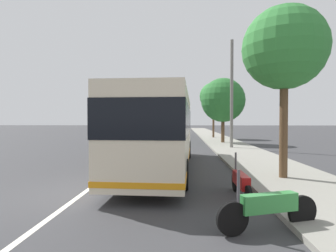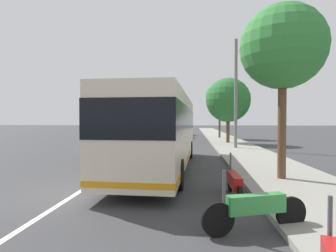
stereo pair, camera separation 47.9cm
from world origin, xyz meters
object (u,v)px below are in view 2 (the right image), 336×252
at_px(car_behind_bus, 179,132).
at_px(utility_pole, 236,94).
at_px(car_oncoming, 183,131).
at_px(roadside_tree_near_camera, 283,48).
at_px(roadside_tree_far_block, 220,96).
at_px(motorcycle_by_tree, 234,183).
at_px(coach_bus, 161,128).
at_px(roadside_tree_mid_block, 228,100).
at_px(car_far_distant, 161,129).
at_px(motorcycle_nearest_curb, 255,208).
at_px(car_ahead_same_lane, 133,136).

xyz_separation_m(car_behind_bus, utility_pole, (-13.25, -4.95, 3.50)).
relative_size(car_oncoming, car_behind_bus, 0.88).
distance_m(car_oncoming, utility_pole, 20.16).
bearing_deg(roadside_tree_near_camera, roadside_tree_far_block, -0.12).
height_order(motorcycle_by_tree, utility_pole, utility_pole).
xyz_separation_m(coach_bus, roadside_tree_mid_block, (13.72, -4.76, 2.25)).
bearing_deg(coach_bus, roadside_tree_mid_block, -16.92).
bearing_deg(roadside_tree_far_block, coach_bus, 167.48).
bearing_deg(utility_pole, car_behind_bus, 20.51).
xyz_separation_m(coach_bus, car_far_distant, (36.68, 4.24, -1.15)).
bearing_deg(motorcycle_nearest_curb, motorcycle_by_tree, -107.41).
distance_m(car_ahead_same_lane, car_oncoming, 14.90).
height_order(car_ahead_same_lane, roadside_tree_near_camera, roadside_tree_near_camera).
relative_size(car_far_distant, car_behind_bus, 0.97).
bearing_deg(roadside_tree_mid_block, roadside_tree_near_camera, 179.63).
relative_size(motorcycle_nearest_curb, car_oncoming, 0.52).
relative_size(roadside_tree_near_camera, utility_pole, 0.76).
relative_size(coach_bus, motorcycle_nearest_curb, 5.29).
bearing_deg(utility_pole, roadside_tree_far_block, 0.14).
height_order(car_oncoming, roadside_tree_far_block, roadside_tree_far_block).
bearing_deg(motorcycle_nearest_curb, car_behind_bus, -103.20).
bearing_deg(motorcycle_nearest_curb, coach_bus, -87.88).
height_order(coach_bus, car_behind_bus, coach_bus).
bearing_deg(car_ahead_same_lane, motorcycle_nearest_curb, 19.00).
bearing_deg(roadside_tree_near_camera, car_behind_bus, 11.28).
relative_size(coach_bus, utility_pole, 1.38).
height_order(car_oncoming, roadside_tree_mid_block, roadside_tree_mid_block).
relative_size(car_ahead_same_lane, roadside_tree_far_block, 0.64).
bearing_deg(car_ahead_same_lane, coach_bus, 17.76).
distance_m(motorcycle_by_tree, car_ahead_same_lane, 19.92).
height_order(roadside_tree_mid_block, roadside_tree_far_block, roadside_tree_far_block).
bearing_deg(utility_pole, car_far_distant, 17.93).
bearing_deg(roadside_tree_near_camera, utility_pole, -0.40).
bearing_deg(car_oncoming, car_ahead_same_lane, 162.61).
distance_m(car_ahead_same_lane, car_behind_bus, 9.16).
height_order(car_far_distant, roadside_tree_near_camera, roadside_tree_near_camera).
distance_m(coach_bus, roadside_tree_far_block, 21.96).
bearing_deg(utility_pole, roadside_tree_mid_block, -0.30).
height_order(coach_bus, car_ahead_same_lane, coach_bus).
bearing_deg(roadside_tree_far_block, roadside_tree_mid_block, -179.58).
xyz_separation_m(car_ahead_same_lane, utility_pole, (-5.08, -9.11, 3.50)).
height_order(car_ahead_same_lane, roadside_tree_far_block, roadside_tree_far_block).
relative_size(motorcycle_nearest_curb, car_behind_bus, 0.46).
bearing_deg(utility_pole, coach_bus, 152.10).
bearing_deg(car_oncoming, roadside_tree_far_block, -146.73).
height_order(coach_bus, car_far_distant, coach_bus).
height_order(roadside_tree_mid_block, utility_pole, utility_pole).
xyz_separation_m(motorcycle_nearest_curb, utility_pole, (15.92, -2.06, 3.74)).
relative_size(car_ahead_same_lane, car_far_distant, 0.95).
xyz_separation_m(coach_bus, roadside_tree_far_block, (21.20, -4.71, 3.26)).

